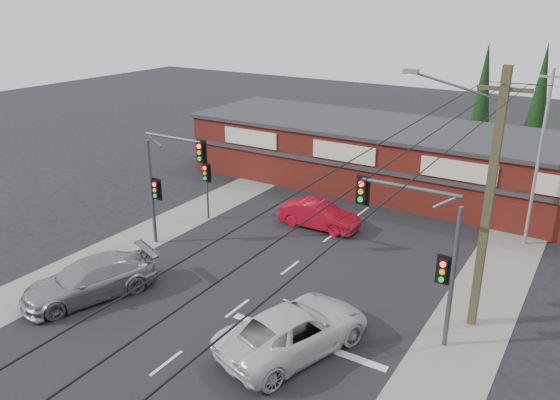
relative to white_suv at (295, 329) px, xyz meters
The scene contains 18 objects.
ground 4.09m from the white_suv, 147.82° to the left, with size 120.00×120.00×0.00m, color black.
road_strip 7.94m from the white_suv, 115.43° to the left, with size 14.00×70.00×0.01m, color black.
verge_left 13.89m from the white_suv, 149.04° to the left, with size 3.00×70.00×0.02m, color gray.
verge_right 8.81m from the white_suv, 54.41° to the left, with size 3.00×70.00×0.02m, color gray.
stop_line 1.04m from the white_suv, 80.45° to the left, with size 6.50×0.35×0.01m, color silver.
white_suv is the anchor object (origin of this frame).
silver_suv 9.41m from the white_suv, behind, with size 2.30×5.67×1.64m, color #949699.
red_sedan 11.32m from the white_suv, 113.53° to the left, with size 1.56×4.49×1.48m, color #AD0A1B.
lane_dashes 6.39m from the white_suv, 122.35° to the left, with size 0.12×44.05×0.01m.
shop_building 19.66m from the white_suv, 102.92° to the left, with size 27.30×8.40×4.22m.
conifer_near 26.54m from the white_suv, 89.77° to the left, with size 1.80×1.80×9.25m.
conifer_far 28.74m from the white_suv, 82.69° to the left, with size 1.80×1.80×9.25m.
traffic_mast_left 11.10m from the white_suv, 157.15° to the left, with size 3.77×0.27×5.97m.
traffic_mast_right 5.62m from the white_suv, 42.13° to the left, with size 3.96×0.27×5.97m.
pedestal_signal 13.45m from the white_suv, 142.46° to the left, with size 0.55×0.27×3.38m.
utility_pole 8.47m from the white_suv, 45.86° to the left, with size 4.38×0.59×10.00m.
steel_pole 15.69m from the white_suv, 68.36° to the left, with size 1.20×0.16×9.00m.
power_lines 9.66m from the white_suv, ahead, with size 2.01×29.00×1.22m.
Camera 1 is at (11.85, -16.70, 12.13)m, focal length 35.00 mm.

